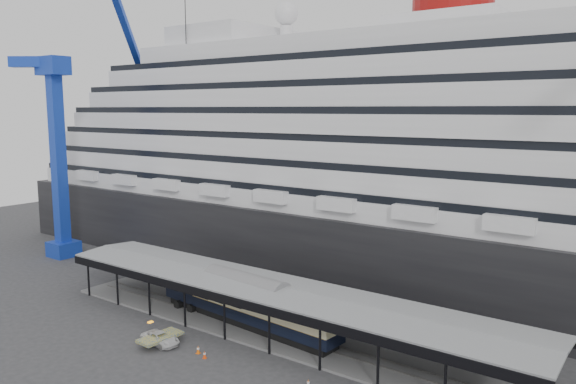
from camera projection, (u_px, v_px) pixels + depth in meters
name	position (u px, v px, depth m)	size (l,w,h in m)	color
ground	(240.00, 349.00, 54.85)	(200.00, 200.00, 0.00)	#313134
cruise_ship	(391.00, 145.00, 77.66)	(130.00, 30.00, 43.90)	black
platform_canopy	(272.00, 312.00, 58.49)	(56.00, 9.18, 5.30)	slate
crane_blue	(64.00, 131.00, 86.78)	(22.63, 19.19, 47.60)	#183BB7
port_truck	(160.00, 338.00, 55.98)	(2.03, 4.39, 1.22)	silver
pullman_carriage	(246.00, 300.00, 60.48)	(24.31, 5.10, 23.69)	black
traffic_cone_left	(205.00, 354.00, 52.88)	(0.49, 0.49, 0.73)	#ED440D
traffic_cone_mid	(198.00, 350.00, 53.91)	(0.47, 0.47, 0.78)	orange
traffic_cone_right	(308.00, 383.00, 47.26)	(0.44, 0.44, 0.76)	orange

